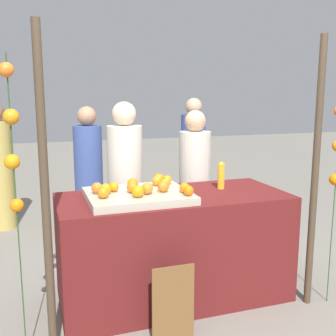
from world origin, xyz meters
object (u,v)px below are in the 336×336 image
object	(u,v)px
chalkboard_sign	(173,304)
vendor_left	(126,195)
vendor_right	(194,193)
orange_1	(103,193)
stall_counter	(174,247)
orange_0	(167,180)
juice_bottle	(221,176)

from	to	relation	value
chalkboard_sign	vendor_left	distance (m)	1.33
vendor_left	vendor_right	bearing A→B (deg)	1.50
orange_1	vendor_right	world-z (taller)	vendor_right
stall_counter	chalkboard_sign	world-z (taller)	stall_counter
orange_0	juice_bottle	world-z (taller)	juice_bottle
stall_counter	juice_bottle	xyz separation A→B (m)	(0.47, 0.09, 0.56)
orange_0	vendor_left	bearing A→B (deg)	116.93
orange_0	chalkboard_sign	world-z (taller)	orange_0
stall_counter	orange_0	size ratio (longest dim) A/B	24.72
chalkboard_sign	vendor_right	bearing A→B (deg)	61.86
orange_0	vendor_right	xyz separation A→B (m)	(0.46, 0.51, -0.27)
stall_counter	orange_0	xyz separation A→B (m)	(-0.01, 0.15, 0.54)
stall_counter	juice_bottle	bearing A→B (deg)	10.50
chalkboard_sign	vendor_right	xyz separation A→B (m)	(0.67, 1.26, 0.45)
juice_bottle	vendor_left	size ratio (longest dim) A/B	0.14
vendor_right	orange_0	bearing A→B (deg)	-132.17
stall_counter	vendor_right	size ratio (longest dim) A/B	1.21
orange_0	orange_1	distance (m)	0.66
stall_counter	vendor_right	distance (m)	0.85
orange_0	chalkboard_sign	distance (m)	1.06
orange_1	chalkboard_sign	bearing A→B (deg)	-49.75
orange_1	vendor_right	bearing A→B (deg)	37.32
chalkboard_sign	stall_counter	bearing A→B (deg)	69.99
vendor_left	vendor_right	world-z (taller)	vendor_left
chalkboard_sign	vendor_right	world-z (taller)	vendor_right
orange_1	vendor_right	xyz separation A→B (m)	(1.06, 0.81, -0.27)
chalkboard_sign	orange_1	bearing A→B (deg)	130.25
vendor_left	juice_bottle	bearing A→B (deg)	-37.50
orange_1	juice_bottle	distance (m)	1.09
stall_counter	vendor_right	world-z (taller)	vendor_right
orange_0	vendor_left	size ratio (longest dim) A/B	0.05
orange_0	chalkboard_sign	bearing A→B (deg)	-105.66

